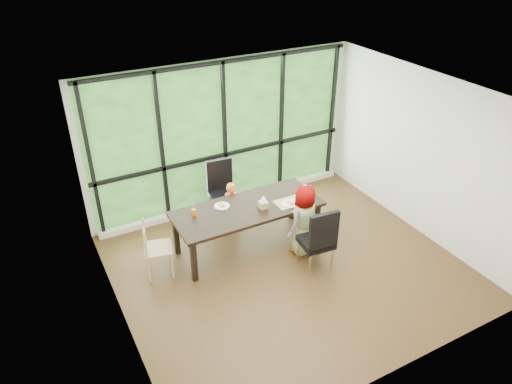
{
  "coord_description": "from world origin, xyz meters",
  "views": [
    {
      "loc": [
        -3.18,
        -4.87,
        4.72
      ],
      "look_at": [
        -0.19,
        0.68,
        1.05
      ],
      "focal_mm": 33.61,
      "sensor_mm": 36.0,
      "label": 1
    }
  ],
  "objects_px": {
    "dining_table": "(248,227)",
    "orange_cup": "(194,213)",
    "plate_far": "(222,206)",
    "white_mug": "(305,188)",
    "chair_window_leather": "(223,192)",
    "chair_interior_leather": "(316,238)",
    "tissue_box": "(263,205)",
    "child_toddler": "(232,207)",
    "plate_near": "(290,204)",
    "chair_end_beech": "(158,249)",
    "child_older": "(303,221)",
    "green_cup": "(309,195)"
  },
  "relations": [
    {
      "from": "child_toddler",
      "to": "orange_cup",
      "type": "xyz_separation_m",
      "value": [
        -0.82,
        -0.39,
        0.36
      ]
    },
    {
      "from": "child_toddler",
      "to": "child_older",
      "type": "xyz_separation_m",
      "value": [
        0.69,
        -1.11,
        0.15
      ]
    },
    {
      "from": "plate_far",
      "to": "orange_cup",
      "type": "height_order",
      "value": "orange_cup"
    },
    {
      "from": "child_older",
      "to": "plate_far",
      "type": "xyz_separation_m",
      "value": [
        -1.03,
        0.74,
        0.17
      ]
    },
    {
      "from": "green_cup",
      "to": "chair_window_leather",
      "type": "bearing_deg",
      "value": 130.07
    },
    {
      "from": "child_toddler",
      "to": "plate_far",
      "type": "xyz_separation_m",
      "value": [
        -0.34,
        -0.36,
        0.32
      ]
    },
    {
      "from": "green_cup",
      "to": "chair_end_beech",
      "type": "bearing_deg",
      "value": 173.84
    },
    {
      "from": "chair_interior_leather",
      "to": "child_toddler",
      "type": "height_order",
      "value": "chair_interior_leather"
    },
    {
      "from": "dining_table",
      "to": "white_mug",
      "type": "relative_size",
      "value": 31.34
    },
    {
      "from": "chair_interior_leather",
      "to": "orange_cup",
      "type": "relative_size",
      "value": 10.28
    },
    {
      "from": "dining_table",
      "to": "child_toddler",
      "type": "xyz_separation_m",
      "value": [
        -0.0,
        0.57,
        0.07
      ]
    },
    {
      "from": "chair_interior_leather",
      "to": "white_mug",
      "type": "xyz_separation_m",
      "value": [
        0.43,
        0.99,
        0.25
      ]
    },
    {
      "from": "child_older",
      "to": "tissue_box",
      "type": "xyz_separation_m",
      "value": [
        -0.48,
        0.4,
        0.21
      ]
    },
    {
      "from": "chair_window_leather",
      "to": "white_mug",
      "type": "height_order",
      "value": "chair_window_leather"
    },
    {
      "from": "plate_far",
      "to": "white_mug",
      "type": "height_order",
      "value": "white_mug"
    },
    {
      "from": "plate_far",
      "to": "orange_cup",
      "type": "xyz_separation_m",
      "value": [
        -0.48,
        -0.03,
        0.04
      ]
    },
    {
      "from": "dining_table",
      "to": "orange_cup",
      "type": "xyz_separation_m",
      "value": [
        -0.82,
        0.18,
        0.43
      ]
    },
    {
      "from": "dining_table",
      "to": "white_mug",
      "type": "height_order",
      "value": "white_mug"
    },
    {
      "from": "dining_table",
      "to": "plate_far",
      "type": "bearing_deg",
      "value": 148.36
    },
    {
      "from": "dining_table",
      "to": "child_toddler",
      "type": "bearing_deg",
      "value": 90.0
    },
    {
      "from": "chair_window_leather",
      "to": "plate_near",
      "type": "bearing_deg",
      "value": -55.6
    },
    {
      "from": "orange_cup",
      "to": "plate_far",
      "type": "bearing_deg",
      "value": 3.8
    },
    {
      "from": "dining_table",
      "to": "tissue_box",
      "type": "bearing_deg",
      "value": -31.19
    },
    {
      "from": "plate_far",
      "to": "orange_cup",
      "type": "relative_size",
      "value": 2.29
    },
    {
      "from": "dining_table",
      "to": "plate_near",
      "type": "relative_size",
      "value": 8.87
    },
    {
      "from": "chair_window_leather",
      "to": "child_toddler",
      "type": "distance_m",
      "value": 0.38
    },
    {
      "from": "dining_table",
      "to": "plate_near",
      "type": "xyz_separation_m",
      "value": [
        0.65,
        -0.24,
        0.38
      ]
    },
    {
      "from": "white_mug",
      "to": "plate_far",
      "type": "bearing_deg",
      "value": 173.14
    },
    {
      "from": "orange_cup",
      "to": "white_mug",
      "type": "bearing_deg",
      "value": -4.19
    },
    {
      "from": "child_toddler",
      "to": "tissue_box",
      "type": "distance_m",
      "value": 0.82
    },
    {
      "from": "chair_window_leather",
      "to": "green_cup",
      "type": "bearing_deg",
      "value": -43.88
    },
    {
      "from": "chair_window_leather",
      "to": "tissue_box",
      "type": "xyz_separation_m",
      "value": [
        0.2,
        -1.07,
        0.27
      ]
    },
    {
      "from": "chair_interior_leather",
      "to": "chair_end_beech",
      "type": "xyz_separation_m",
      "value": [
        -2.13,
        0.98,
        -0.09
      ]
    },
    {
      "from": "plate_far",
      "to": "plate_near",
      "type": "xyz_separation_m",
      "value": [
        0.99,
        -0.45,
        0.0
      ]
    },
    {
      "from": "chair_interior_leather",
      "to": "tissue_box",
      "type": "xyz_separation_m",
      "value": [
        -0.45,
        0.82,
        0.27
      ]
    },
    {
      "from": "chair_end_beech",
      "to": "tissue_box",
      "type": "xyz_separation_m",
      "value": [
        1.68,
        -0.16,
        0.36
      ]
    },
    {
      "from": "green_cup",
      "to": "tissue_box",
      "type": "bearing_deg",
      "value": 172.05
    },
    {
      "from": "dining_table",
      "to": "chair_window_leather",
      "type": "relative_size",
      "value": 2.18
    },
    {
      "from": "green_cup",
      "to": "tissue_box",
      "type": "relative_size",
      "value": 1.01
    },
    {
      "from": "white_mug",
      "to": "chair_window_leather",
      "type": "bearing_deg",
      "value": 140.36
    },
    {
      "from": "chair_end_beech",
      "to": "child_toddler",
      "type": "relative_size",
      "value": 1.02
    },
    {
      "from": "green_cup",
      "to": "tissue_box",
      "type": "xyz_separation_m",
      "value": [
        -0.79,
        0.11,
        -0.01
      ]
    },
    {
      "from": "plate_far",
      "to": "white_mug",
      "type": "distance_m",
      "value": 1.45
    },
    {
      "from": "dining_table",
      "to": "chair_window_leather",
      "type": "height_order",
      "value": "chair_window_leather"
    },
    {
      "from": "orange_cup",
      "to": "white_mug",
      "type": "relative_size",
      "value": 1.4
    },
    {
      "from": "plate_far",
      "to": "chair_end_beech",
      "type": "bearing_deg",
      "value": -170.84
    },
    {
      "from": "chair_interior_leather",
      "to": "child_older",
      "type": "xyz_separation_m",
      "value": [
        0.03,
        0.42,
        0.05
      ]
    },
    {
      "from": "tissue_box",
      "to": "plate_far",
      "type": "bearing_deg",
      "value": 148.53
    },
    {
      "from": "chair_window_leather",
      "to": "chair_end_beech",
      "type": "xyz_separation_m",
      "value": [
        -1.48,
        -0.91,
        -0.09
      ]
    },
    {
      "from": "chair_window_leather",
      "to": "chair_interior_leather",
      "type": "distance_m",
      "value": 1.99
    }
  ]
}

